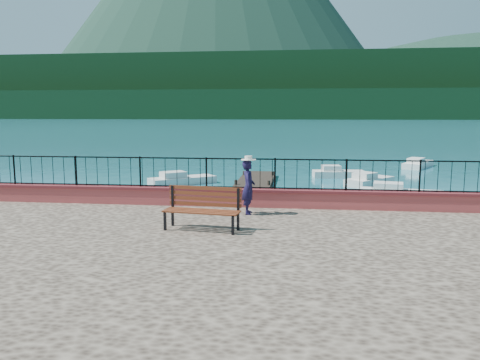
% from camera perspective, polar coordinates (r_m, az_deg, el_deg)
% --- Properties ---
extents(ground, '(2000.00, 2000.00, 0.00)m').
position_cam_1_polar(ground, '(11.71, 4.80, -12.74)').
color(ground, '#19596B').
rests_on(ground, ground).
extents(parapet, '(28.00, 0.46, 0.58)m').
position_cam_1_polar(parapet, '(14.88, 5.41, -2.24)').
color(parapet, '#C14548').
rests_on(parapet, promenade).
extents(railing, '(27.00, 0.05, 0.95)m').
position_cam_1_polar(railing, '(14.76, 5.45, 0.68)').
color(railing, black).
rests_on(railing, parapet).
extents(dock, '(2.00, 16.00, 0.30)m').
position_cam_1_polar(dock, '(23.40, 1.03, -1.69)').
color(dock, '#2D231C').
rests_on(dock, ground).
extents(far_forest, '(900.00, 60.00, 18.00)m').
position_cam_1_polar(far_forest, '(310.97, 6.95, 9.07)').
color(far_forest, black).
rests_on(far_forest, ground).
extents(foothills, '(900.00, 120.00, 44.00)m').
position_cam_1_polar(foothills, '(371.36, 6.99, 10.93)').
color(foothills, black).
rests_on(foothills, ground).
extents(park_bench, '(2.03, 0.90, 1.09)m').
position_cam_1_polar(park_bench, '(12.04, -4.65, -4.58)').
color(park_bench, black).
rests_on(park_bench, promenade).
extents(person, '(0.44, 0.62, 1.61)m').
position_cam_1_polar(person, '(13.79, 1.03, -0.87)').
color(person, '#161134').
rests_on(person, promenade).
extents(hat, '(0.44, 0.44, 0.12)m').
position_cam_1_polar(hat, '(13.68, 1.04, 2.70)').
color(hat, white).
rests_on(hat, person).
extents(boat_0, '(4.27, 2.13, 0.80)m').
position_cam_1_polar(boat_0, '(20.87, -6.52, -2.27)').
color(boat_0, silver).
rests_on(boat_0, ground).
extents(boat_1, '(4.14, 2.07, 0.80)m').
position_cam_1_polar(boat_1, '(24.11, 19.01, -1.25)').
color(boat_1, silver).
rests_on(boat_1, ground).
extents(boat_2, '(3.15, 3.29, 0.80)m').
position_cam_1_polar(boat_2, '(28.18, 15.52, 0.21)').
color(boat_2, silver).
rests_on(boat_2, ground).
extents(boat_3, '(3.88, 3.39, 0.80)m').
position_cam_1_polar(boat_3, '(27.71, -7.03, 0.32)').
color(boat_3, silver).
rests_on(boat_3, ground).
extents(boat_4, '(3.42, 1.65, 0.80)m').
position_cam_1_polar(boat_4, '(31.10, 11.96, 1.07)').
color(boat_4, silver).
rests_on(boat_4, ground).
extents(boat_5, '(3.11, 4.20, 0.80)m').
position_cam_1_polar(boat_5, '(38.47, 20.89, 2.05)').
color(boat_5, white).
rests_on(boat_5, ground).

